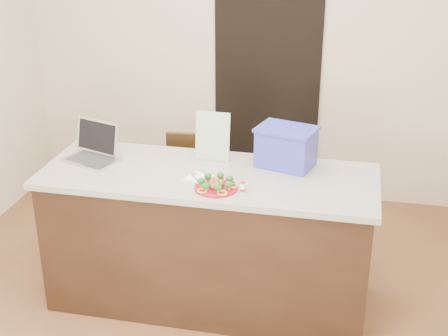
% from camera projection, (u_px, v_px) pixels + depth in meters
% --- Properties ---
extents(ground, '(4.00, 4.00, 0.00)m').
position_uv_depth(ground, '(200.00, 321.00, 3.95)').
color(ground, brown).
rests_on(ground, ground).
extents(room_shell, '(4.00, 4.00, 4.00)m').
position_uv_depth(room_shell, '(195.00, 72.00, 3.30)').
color(room_shell, white).
rests_on(room_shell, ground).
extents(doorway, '(0.90, 0.02, 2.00)m').
position_uv_depth(doorway, '(267.00, 85.00, 5.31)').
color(doorway, black).
rests_on(doorway, ground).
extents(island, '(2.06, 0.76, 0.92)m').
position_uv_depth(island, '(209.00, 239.00, 3.99)').
color(island, black).
rests_on(island, ground).
extents(plate, '(0.25, 0.25, 0.02)m').
position_uv_depth(plate, '(216.00, 187.00, 3.60)').
color(plate, maroon).
rests_on(plate, island).
extents(meatballs, '(0.10, 0.10, 0.04)m').
position_uv_depth(meatballs, '(217.00, 184.00, 3.59)').
color(meatballs, brown).
rests_on(meatballs, plate).
extents(broccoli, '(0.21, 0.21, 0.04)m').
position_uv_depth(broccoli, '(216.00, 181.00, 3.59)').
color(broccoli, '#134818').
rests_on(broccoli, plate).
extents(pepper_rings, '(0.25, 0.24, 0.01)m').
position_uv_depth(pepper_rings, '(216.00, 186.00, 3.60)').
color(pepper_rings, yellow).
rests_on(pepper_rings, plate).
extents(napkin, '(0.18, 0.18, 0.01)m').
position_uv_depth(napkin, '(199.00, 178.00, 3.75)').
color(napkin, white).
rests_on(napkin, island).
extents(fork, '(0.07, 0.14, 0.00)m').
position_uv_depth(fork, '(196.00, 176.00, 3.75)').
color(fork, silver).
rests_on(fork, napkin).
extents(knife, '(0.09, 0.20, 0.01)m').
position_uv_depth(knife, '(203.00, 178.00, 3.72)').
color(knife, white).
rests_on(knife, napkin).
extents(yogurt_bottle, '(0.03, 0.03, 0.07)m').
position_uv_depth(yogurt_bottle, '(243.00, 189.00, 3.54)').
color(yogurt_bottle, silver).
rests_on(yogurt_bottle, island).
extents(laptop, '(0.39, 0.36, 0.24)m').
position_uv_depth(laptop, '(94.00, 149.00, 4.01)').
color(laptop, '#B5B4B9').
rests_on(laptop, island).
extents(leaflet, '(0.22, 0.05, 0.31)m').
position_uv_depth(leaflet, '(213.00, 136.00, 3.95)').
color(leaflet, silver).
rests_on(leaflet, island).
extents(blue_box, '(0.41, 0.34, 0.25)m').
position_uv_depth(blue_box, '(286.00, 147.00, 3.86)').
color(blue_box, '#2F37AC').
rests_on(blue_box, island).
extents(chair, '(0.43, 0.43, 0.89)m').
position_uv_depth(chair, '(190.00, 187.00, 4.60)').
color(chair, '#372410').
rests_on(chair, ground).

